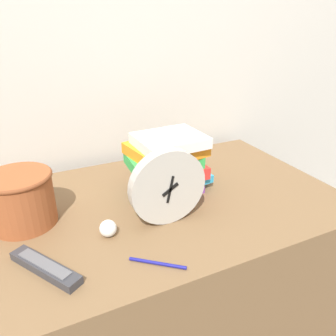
{
  "coord_description": "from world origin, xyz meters",
  "views": [
    {
      "loc": [
        -0.26,
        -0.46,
        1.24
      ],
      "look_at": [
        0.1,
        0.31,
        0.84
      ],
      "focal_mm": 35.0,
      "sensor_mm": 36.0,
      "label": 1
    }
  ],
  "objects_px": {
    "crumpled_paper_ball": "(108,228)",
    "pen": "(158,263)",
    "desk_clock": "(168,187)",
    "basket": "(21,198)",
    "tv_remote": "(45,267)",
    "book_stack": "(168,162)"
  },
  "relations": [
    {
      "from": "desk_clock",
      "to": "book_stack",
      "type": "distance_m",
      "value": 0.18
    },
    {
      "from": "pen",
      "to": "crumpled_paper_ball",
      "type": "bearing_deg",
      "value": 114.53
    },
    {
      "from": "crumpled_paper_ball",
      "to": "pen",
      "type": "height_order",
      "value": "crumpled_paper_ball"
    },
    {
      "from": "tv_remote",
      "to": "basket",
      "type": "bearing_deg",
      "value": 96.65
    },
    {
      "from": "tv_remote",
      "to": "desk_clock",
      "type": "bearing_deg",
      "value": 10.67
    },
    {
      "from": "basket",
      "to": "pen",
      "type": "distance_m",
      "value": 0.41
    },
    {
      "from": "basket",
      "to": "desk_clock",
      "type": "bearing_deg",
      "value": -24.0
    },
    {
      "from": "crumpled_paper_ball",
      "to": "pen",
      "type": "bearing_deg",
      "value": -65.47
    },
    {
      "from": "desk_clock",
      "to": "basket",
      "type": "height_order",
      "value": "desk_clock"
    },
    {
      "from": "desk_clock",
      "to": "crumpled_paper_ball",
      "type": "relative_size",
      "value": 4.77
    },
    {
      "from": "tv_remote",
      "to": "pen",
      "type": "height_order",
      "value": "tv_remote"
    },
    {
      "from": "book_stack",
      "to": "pen",
      "type": "bearing_deg",
      "value": -119.04
    },
    {
      "from": "book_stack",
      "to": "crumpled_paper_ball",
      "type": "distance_m",
      "value": 0.3
    },
    {
      "from": "desk_clock",
      "to": "basket",
      "type": "distance_m",
      "value": 0.39
    },
    {
      "from": "tv_remote",
      "to": "pen",
      "type": "distance_m",
      "value": 0.25
    },
    {
      "from": "tv_remote",
      "to": "book_stack",
      "type": "bearing_deg",
      "value": 29.11
    },
    {
      "from": "tv_remote",
      "to": "pen",
      "type": "bearing_deg",
      "value": -20.57
    },
    {
      "from": "basket",
      "to": "pen",
      "type": "bearing_deg",
      "value": -49.93
    },
    {
      "from": "crumpled_paper_ball",
      "to": "pen",
      "type": "xyz_separation_m",
      "value": [
        0.07,
        -0.15,
        -0.02
      ]
    },
    {
      "from": "book_stack",
      "to": "pen",
      "type": "xyz_separation_m",
      "value": [
        -0.17,
        -0.31,
        -0.09
      ]
    },
    {
      "from": "basket",
      "to": "tv_remote",
      "type": "relative_size",
      "value": 0.95
    },
    {
      "from": "book_stack",
      "to": "basket",
      "type": "bearing_deg",
      "value": -179.1
    }
  ]
}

